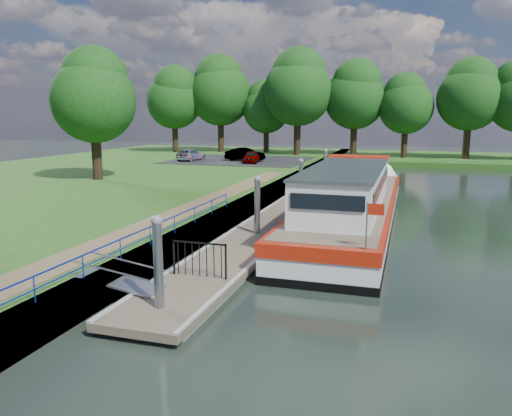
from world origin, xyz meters
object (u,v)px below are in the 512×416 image
(car_a, at_px, (251,157))
(pontoon, at_px, (282,218))
(barge, at_px, (353,203))
(car_c, at_px, (191,155))
(car_b, at_px, (245,154))

(car_a, bearing_deg, pontoon, -77.66)
(barge, distance_m, car_c, 29.61)
(car_b, bearing_deg, barge, -150.48)
(barge, xyz_separation_m, car_b, (-13.69, 23.61, 0.42))
(car_b, height_order, car_c, car_b)
(pontoon, height_order, barge, barge)
(pontoon, xyz_separation_m, car_c, (-15.68, 22.94, 1.24))
(pontoon, relative_size, barge, 1.42)
(barge, height_order, car_b, barge)
(barge, height_order, car_c, barge)
(pontoon, height_order, car_c, car_c)
(barge, bearing_deg, car_c, 130.61)
(car_b, bearing_deg, car_c, 100.95)
(pontoon, distance_m, barge, 3.74)
(barge, relative_size, car_a, 6.08)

